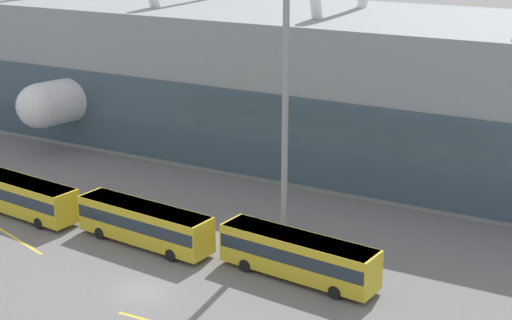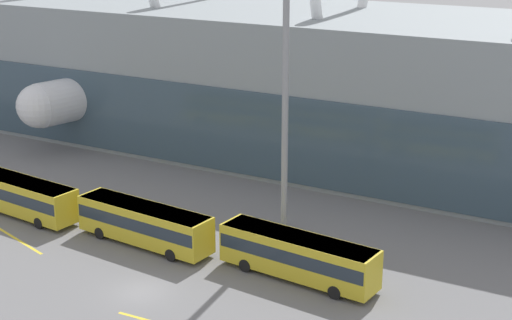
% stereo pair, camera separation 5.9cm
% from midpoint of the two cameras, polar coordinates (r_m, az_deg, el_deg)
% --- Properties ---
extents(ground_plane, '(440.00, 440.00, 0.00)m').
position_cam_midpoint_polar(ground_plane, '(57.11, -8.33, -9.46)').
color(ground_plane, slate).
extents(terminal_building, '(156.03, 24.66, 25.67)m').
position_cam_midpoint_polar(terminal_building, '(114.51, -17.57, 7.91)').
color(terminal_building, gray).
rests_on(terminal_building, ground_plane).
extents(airliner_at_gate_near, '(37.51, 38.44, 15.33)m').
position_cam_midpoint_polar(airliner_at_gate_near, '(98.98, -6.91, 5.70)').
color(airliner_at_gate_near, silver).
rests_on(airliner_at_gate_near, ground_plane).
extents(shuttle_bus_0, '(12.55, 3.94, 3.30)m').
position_cam_midpoint_polar(shuttle_bus_0, '(72.48, -16.75, -2.40)').
color(shuttle_bus_0, gold).
rests_on(shuttle_bus_0, ground_plane).
extents(shuttle_bus_1, '(12.53, 3.78, 3.30)m').
position_cam_midpoint_polar(shuttle_bus_1, '(63.95, -8.10, -4.50)').
color(shuttle_bus_1, gold).
rests_on(shuttle_bus_1, ground_plane).
extents(shuttle_bus_2, '(12.54, 3.84, 3.30)m').
position_cam_midpoint_polar(shuttle_bus_2, '(57.70, 3.10, -6.86)').
color(shuttle_bus_2, gold).
rests_on(shuttle_bus_2, ground_plane).
extents(floodlight_mast, '(2.68, 2.68, 24.16)m').
position_cam_midpoint_polar(floodlight_mast, '(62.53, 2.22, 9.32)').
color(floodlight_mast, gray).
rests_on(floodlight_mast, ground_plane).
extents(lane_stripe_1, '(9.40, 3.09, 0.01)m').
position_cam_midpoint_polar(lane_stripe_1, '(68.58, -17.27, -5.34)').
color(lane_stripe_1, yellow).
rests_on(lane_stripe_1, ground_plane).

